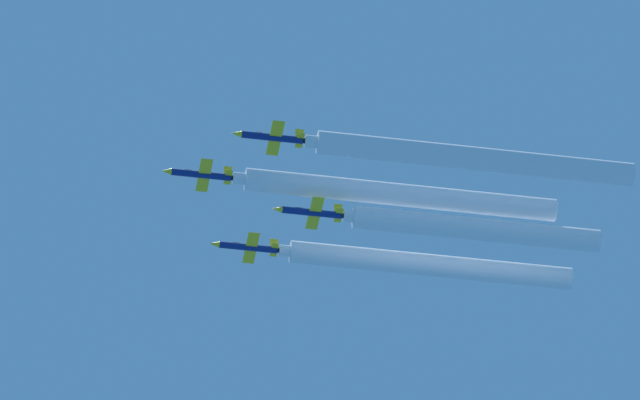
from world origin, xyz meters
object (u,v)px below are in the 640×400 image
Objects in this scene: jet_slot at (310,212)px; jet_right_wingman at (246,247)px; jet_left_wingman at (270,137)px; jet_lead at (199,174)px.

jet_right_wingman is at bearing 31.64° from jet_slot.
jet_slot is (13.00, -7.79, -2.46)m from jet_left_wingman.
jet_left_wingman is at bearing -145.03° from jet_lead.
jet_lead reaches higher than jet_left_wingman.
jet_left_wingman is 1.00× the size of jet_right_wingman.
jet_right_wingman is 1.00× the size of jet_slot.
jet_left_wingman is at bearing 149.07° from jet_slot.
jet_right_wingman is (25.73, 0.06, 0.01)m from jet_left_wingman.
jet_left_wingman is 1.00× the size of jet_slot.
jet_left_wingman is at bearing -179.87° from jet_right_wingman.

